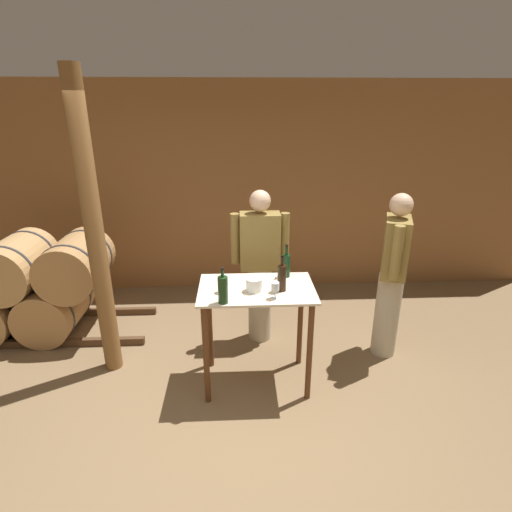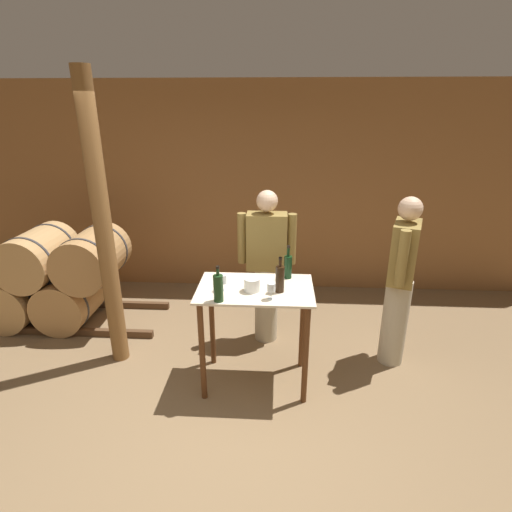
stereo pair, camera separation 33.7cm
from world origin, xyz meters
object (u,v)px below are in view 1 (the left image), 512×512
(wine_bottle_far_left, at_px, (223,289))
(person_visitor_with_scarf, at_px, (392,274))
(wine_bottle_left, at_px, (282,277))
(person_host, at_px, (260,264))
(wine_glass_near_left, at_px, (224,281))
(wooden_post, at_px, (95,235))
(ice_bucket, at_px, (254,285))
(wine_bottle_center, at_px, (286,265))
(wine_glass_near_center, at_px, (275,287))

(wine_bottle_far_left, bearing_deg, person_visitor_with_scarf, 22.20)
(wine_bottle_left, distance_m, person_host, 0.84)
(wine_bottle_far_left, xyz_separation_m, wine_bottle_left, (0.48, 0.20, 0.00))
(wine_glass_near_left, bearing_deg, wine_bottle_left, 0.25)
(wooden_post, xyz_separation_m, person_host, (1.45, 0.45, -0.49))
(wooden_post, xyz_separation_m, ice_bucket, (1.36, -0.35, -0.34))
(wine_bottle_center, distance_m, person_visitor_with_scarf, 1.08)
(wooden_post, height_order, person_visitor_with_scarf, wooden_post)
(wine_bottle_far_left, bearing_deg, wine_bottle_left, 22.34)
(wine_glass_near_center, bearing_deg, person_visitor_with_scarf, 26.58)
(wine_bottle_center, xyz_separation_m, wine_glass_near_left, (-0.55, -0.29, -0.01))
(wooden_post, distance_m, wine_bottle_left, 1.65)
(person_visitor_with_scarf, bearing_deg, wooden_post, -177.74)
(wooden_post, relative_size, person_host, 1.65)
(wine_glass_near_left, bearing_deg, wine_bottle_center, 27.89)
(wine_glass_near_left, height_order, person_visitor_with_scarf, person_visitor_with_scarf)
(wine_glass_near_left, relative_size, wine_glass_near_center, 1.02)
(wooden_post, xyz_separation_m, wine_glass_near_left, (1.11, -0.35, -0.30))
(wine_bottle_center, distance_m, person_host, 0.59)
(person_host, bearing_deg, wooden_post, -162.72)
(wine_bottle_left, bearing_deg, wooden_post, 167.64)
(wine_bottle_far_left, distance_m, wine_glass_near_left, 0.20)
(wine_bottle_left, bearing_deg, wine_bottle_far_left, -157.66)
(wine_glass_near_left, xyz_separation_m, ice_bucket, (0.25, 0.00, -0.04))
(wine_glass_near_left, bearing_deg, person_visitor_with_scarf, 16.00)
(wine_bottle_left, xyz_separation_m, wine_glass_near_left, (-0.48, -0.00, -0.02))
(wine_bottle_center, height_order, person_host, person_host)
(wooden_post, relative_size, wine_bottle_center, 8.88)
(wine_bottle_far_left, relative_size, wine_bottle_left, 0.97)
(wine_bottle_far_left, distance_m, person_host, 1.07)
(wine_bottle_left, xyz_separation_m, person_visitor_with_scarf, (1.12, 0.46, -0.19))
(wooden_post, bearing_deg, wine_bottle_center, -2.10)
(wooden_post, relative_size, wine_glass_near_center, 19.64)
(person_host, bearing_deg, person_visitor_with_scarf, -15.40)
(wine_bottle_center, distance_m, wine_glass_near_center, 0.45)
(wine_glass_near_left, height_order, wine_glass_near_center, wine_glass_near_left)
(ice_bucket, bearing_deg, wine_glass_near_center, -40.55)
(wine_bottle_left, xyz_separation_m, wine_bottle_center, (0.07, 0.29, -0.01))
(ice_bucket, bearing_deg, person_visitor_with_scarf, 18.61)
(wine_bottle_far_left, xyz_separation_m, ice_bucket, (0.25, 0.20, -0.06))
(wine_bottle_center, relative_size, person_visitor_with_scarf, 0.18)
(wine_bottle_center, xyz_separation_m, person_host, (-0.21, 0.51, -0.20))
(wine_glass_near_center, bearing_deg, wine_bottle_center, 72.06)
(wine_bottle_center, bearing_deg, ice_bucket, -136.39)
(wooden_post, bearing_deg, person_host, 17.28)
(wine_bottle_far_left, bearing_deg, wooden_post, 153.83)
(wooden_post, height_order, wine_glass_near_center, wooden_post)
(wooden_post, xyz_separation_m, wine_bottle_far_left, (1.11, -0.55, -0.28))
(wine_bottle_left, xyz_separation_m, ice_bucket, (-0.23, 0.00, -0.06))
(wine_bottle_far_left, height_order, ice_bucket, wine_bottle_far_left)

